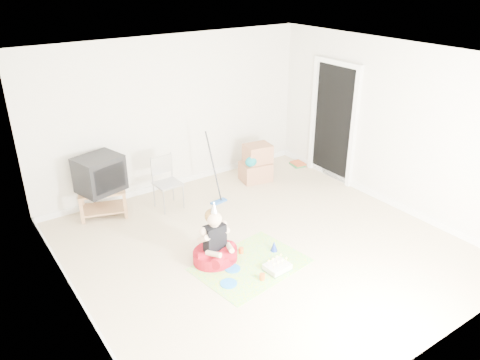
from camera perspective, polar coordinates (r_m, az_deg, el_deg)
ground at (r=6.62m, az=2.71°, el=-8.08°), size 5.00×5.00×0.00m
doorway_recess at (r=8.52m, az=11.34°, el=6.80°), size 0.02×0.90×2.05m
tv_stand at (r=7.57m, az=-16.34°, el=-2.38°), size 0.80×0.64×0.44m
crt_tv at (r=7.38m, az=-16.76°, el=0.73°), size 0.75×0.68×0.55m
folding_chair at (r=7.52m, az=-8.79°, el=-0.46°), size 0.41×0.39×0.87m
cardboard_boxes at (r=8.44m, az=1.99°, el=2.00°), size 0.60×0.50×0.67m
floor_mop at (r=7.65m, az=-2.65°, el=-1.01°), size 0.30×0.38×1.15m
book_pile at (r=9.24m, az=7.07°, el=1.97°), size 0.27×0.32×0.06m
seated_woman at (r=6.23m, az=-3.05°, el=-8.32°), size 0.63×0.63×0.89m
party_mat at (r=6.25m, az=1.33°, el=-10.30°), size 1.52×1.20×0.01m
birthday_cake at (r=6.15m, az=4.57°, el=-10.56°), size 0.33×0.27×0.15m
blue_plate_near at (r=6.16m, az=-0.92°, el=-10.74°), size 0.28×0.28×0.01m
blue_plate_far at (r=5.92m, az=-1.40°, el=-12.49°), size 0.29×0.29×0.01m
orange_cup_near at (r=6.45m, az=0.12°, el=-8.57°), size 0.07×0.07×0.08m
orange_cup_far at (r=5.97m, az=2.72°, el=-11.70°), size 0.08×0.08×0.08m
blue_party_hat at (r=6.49m, az=4.17°, el=-8.04°), size 0.14×0.14×0.15m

